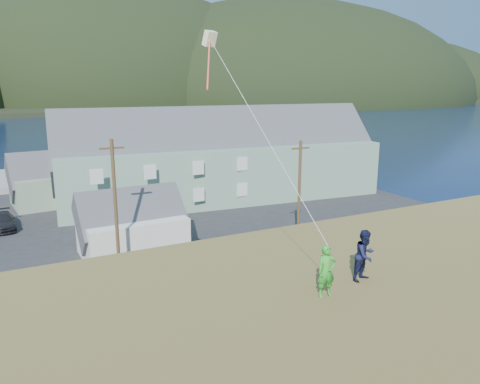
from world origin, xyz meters
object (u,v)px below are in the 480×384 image
at_px(kite_flyer_green, 326,271).
at_px(shed_white, 132,225).
at_px(lodge, 221,157).
at_px(kite_flyer_navy, 365,255).
at_px(wharf, 4,181).
at_px(shed_palegreen_far, 62,179).

bearing_deg(kite_flyer_green, shed_white, 95.05).
bearing_deg(lodge, kite_flyer_green, -105.41).
relative_size(lodge, shed_white, 4.54).
height_order(kite_flyer_green, kite_flyer_navy, kite_flyer_navy).
xyz_separation_m(wharf, lodge, (22.66, -20.39, 4.51)).
bearing_deg(kite_flyer_green, kite_flyer_navy, 18.50).
bearing_deg(lodge, wharf, 143.19).
bearing_deg(shed_white, wharf, 101.92).
distance_m(lodge, shed_palegreen_far, 18.03).
height_order(wharf, shed_white, shed_white).
xyz_separation_m(wharf, kite_flyer_navy, (10.03, -58.42, 7.57)).
bearing_deg(shed_white, lodge, 42.00).
height_order(wharf, lodge, lodge).
relative_size(lodge, kite_flyer_navy, 22.85).
height_order(shed_white, kite_flyer_green, kite_flyer_green).
bearing_deg(kite_flyer_navy, shed_palegreen_far, 80.45).
distance_m(shed_palegreen_far, kite_flyer_green, 44.90).
xyz_separation_m(lodge, shed_palegreen_far, (-16.82, 6.10, -2.19)).
bearing_deg(kite_flyer_green, lodge, 75.39).
bearing_deg(shed_palegreen_far, kite_flyer_green, -92.61).
bearing_deg(shed_white, kite_flyer_navy, -88.98).
height_order(wharf, kite_flyer_green, kite_flyer_green).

